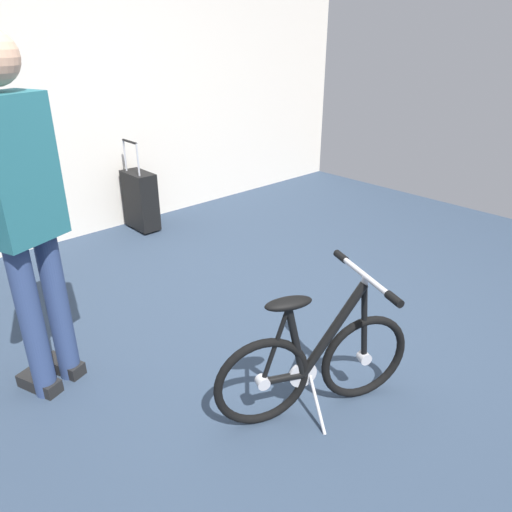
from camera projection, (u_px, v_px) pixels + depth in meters
ground_plane at (290, 342)px, 2.88m from camera, size 6.26×6.26×0.00m
back_wall at (74, 62)px, 3.92m from camera, size 6.26×0.10×2.92m
folding_bike_foreground at (315, 361)px, 2.26m from camera, size 0.93×0.55×0.71m
visitor_near_wall at (21, 206)px, 2.13m from camera, size 0.50×0.35×1.70m
rolling_suitcase at (140, 200)px, 4.42m from camera, size 0.18×0.36×0.83m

